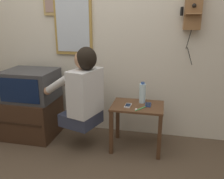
{
  "coord_description": "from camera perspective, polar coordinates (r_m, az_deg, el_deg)",
  "views": [
    {
      "loc": [
        0.69,
        -1.63,
        1.43
      ],
      "look_at": [
        0.17,
        0.72,
        0.69
      ],
      "focal_mm": 38.0,
      "sensor_mm": 36.0,
      "label": 1
    }
  ],
  "objects": [
    {
      "name": "wall_phone_antique",
      "position": [
        2.74,
        18.94,
        17.98
      ],
      "size": [
        0.22,
        0.18,
        0.84
      ],
      "color": "brown"
    },
    {
      "name": "wall_mirror",
      "position": [
        2.97,
        -9.37,
        15.54
      ],
      "size": [
        0.47,
        0.03,
        0.75
      ],
      "color": "olive"
    },
    {
      "name": "side_table",
      "position": [
        2.62,
        6.09,
        -6.02
      ],
      "size": [
        0.55,
        0.41,
        0.52
      ],
      "color": "#51331E",
      "rests_on": "ground_plane"
    },
    {
      "name": "cell_phone_held",
      "position": [
        2.54,
        3.87,
        -3.86
      ],
      "size": [
        0.07,
        0.13,
        0.01
      ],
      "rotation": [
        0.0,
        0.0,
        -0.06
      ],
      "color": "silver",
      "rests_on": "side_table"
    },
    {
      "name": "toothbrush",
      "position": [
        2.46,
        6.65,
        -4.63
      ],
      "size": [
        0.1,
        0.14,
        0.02
      ],
      "rotation": [
        0.0,
        0.0,
        2.55
      ],
      "color": "#4CBF66",
      "rests_on": "side_table"
    },
    {
      "name": "water_bottle",
      "position": [
        2.62,
        7.33,
        -0.86
      ],
      "size": [
        0.07,
        0.07,
        0.24
      ],
      "color": "silver",
      "rests_on": "side_table"
    },
    {
      "name": "tv_stand",
      "position": [
        3.13,
        -18.66,
        -6.25
      ],
      "size": [
        0.61,
        0.55,
        0.48
      ],
      "color": "#382316",
      "rests_on": "ground_plane"
    },
    {
      "name": "wall_back",
      "position": [
        2.9,
        -1.4,
        14.06
      ],
      "size": [
        6.8,
        0.05,
        2.55
      ],
      "color": "beige",
      "rests_on": "ground_plane"
    },
    {
      "name": "person",
      "position": [
        2.54,
        -6.95,
        -0.12
      ],
      "size": [
        0.63,
        0.53,
        0.86
      ],
      "rotation": [
        0.0,
        0.0,
        1.26
      ],
      "color": "#2D3347",
      "rests_on": "ground_plane"
    },
    {
      "name": "television",
      "position": [
        2.98,
        -19.01,
        1.06
      ],
      "size": [
        0.59,
        0.49,
        0.35
      ],
      "color": "#38383A",
      "rests_on": "tv_stand"
    },
    {
      "name": "cell_phone_spare",
      "position": [
        2.59,
        8.67,
        -3.63
      ],
      "size": [
        0.06,
        0.12,
        0.01
      ],
      "rotation": [
        0.0,
        0.0,
        -0.01
      ],
      "color": "navy",
      "rests_on": "side_table"
    }
  ]
}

